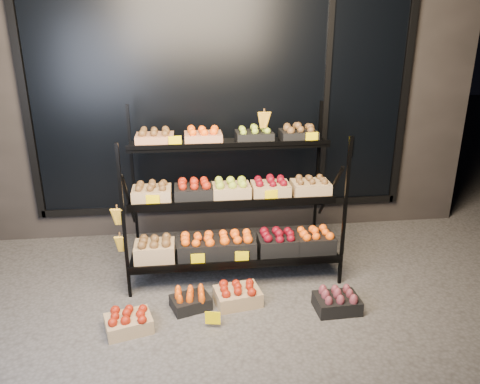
{
  "coord_description": "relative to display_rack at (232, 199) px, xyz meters",
  "views": [
    {
      "loc": [
        -0.45,
        -3.75,
        2.46
      ],
      "look_at": [
        0.07,
        0.55,
        0.88
      ],
      "focal_mm": 35.0,
      "sensor_mm": 36.0,
      "label": 1
    }
  ],
  "objects": [
    {
      "name": "floor_crate_left",
      "position": [
        -0.98,
        -0.95,
        -0.7
      ],
      "size": [
        0.44,
        0.37,
        0.19
      ],
      "rotation": [
        0.0,
        0.0,
        0.27
      ],
      "color": "tan",
      "rests_on": "ground"
    },
    {
      "name": "floor_crate_midleft",
      "position": [
        -0.45,
        -0.68,
        -0.7
      ],
      "size": [
        0.4,
        0.34,
        0.18
      ],
      "rotation": [
        0.0,
        0.0,
        0.32
      ],
      "color": "black",
      "rests_on": "ground"
    },
    {
      "name": "tag_floor_a",
      "position": [
        -0.27,
        -1.0,
        -0.73
      ],
      "size": [
        0.13,
        0.01,
        0.12
      ],
      "primitive_type": "cube",
      "color": "#FFD700",
      "rests_on": "ground"
    },
    {
      "name": "floor_crate_midright",
      "position": [
        -0.02,
        -0.65,
        -0.69
      ],
      "size": [
        0.45,
        0.36,
        0.2
      ],
      "rotation": [
        0.0,
        0.0,
        0.17
      ],
      "color": "tan",
      "rests_on": "ground"
    },
    {
      "name": "display_rack",
      "position": [
        0.0,
        0.0,
        0.0
      ],
      "size": [
        2.18,
        1.02,
        1.73
      ],
      "color": "black",
      "rests_on": "ground"
    },
    {
      "name": "building",
      "position": [
        0.01,
        1.99,
        0.96
      ],
      "size": [
        6.0,
        2.08,
        3.5
      ],
      "color": "#2D2826",
      "rests_on": "ground"
    },
    {
      "name": "floor_crate_right",
      "position": [
        0.86,
        -0.87,
        -0.69
      ],
      "size": [
        0.4,
        0.3,
        0.2
      ],
      "rotation": [
        0.0,
        0.0,
        0.04
      ],
      "color": "black",
      "rests_on": "ground"
    },
    {
      "name": "ground",
      "position": [
        0.01,
        -0.6,
        -0.79
      ],
      "size": [
        24.0,
        24.0,
        0.0
      ],
      "primitive_type": "plane",
      "color": "#514F4C",
      "rests_on": "ground"
    }
  ]
}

